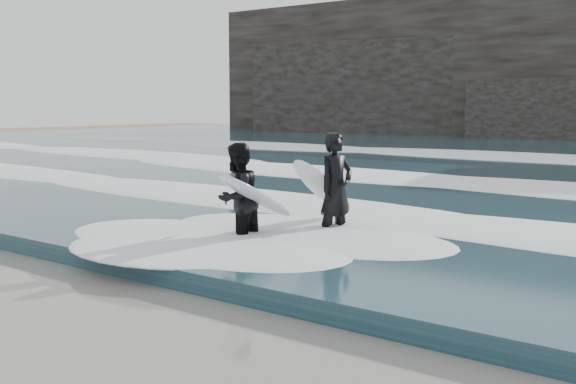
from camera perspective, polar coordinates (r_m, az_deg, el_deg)
name	(u,v)px	position (r m, az deg, el deg)	size (l,w,h in m)	color
foam_near	(404,211)	(14.46, 9.16, -1.49)	(60.00, 3.20, 0.20)	white
foam_mid	(531,180)	(20.80, 18.64, 0.88)	(60.00, 4.00, 0.24)	white
surfer_left	(333,188)	(12.85, 3.60, 0.29)	(1.18, 1.97, 2.01)	black
surfer_right	(239,198)	(12.06, -3.90, -0.50)	(1.18, 1.94, 1.87)	black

